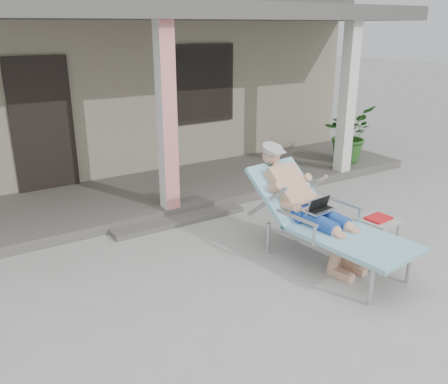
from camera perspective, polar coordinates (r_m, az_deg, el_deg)
ground at (r=5.44m, az=3.71°, el=-10.22°), size 60.00×60.00×0.00m
house at (r=10.73m, az=-17.26°, el=13.17°), size 10.40×5.40×3.30m
porch_deck at (r=7.81m, az=-9.18°, el=-0.33°), size 10.00×2.00×0.15m
porch_overhang at (r=7.31m, az=-10.20°, el=19.97°), size 10.00×2.30×2.85m
porch_step at (r=6.85m, az=-5.34°, el=-3.40°), size 2.00×0.30×0.07m
lounger at (r=5.62m, az=11.09°, el=0.06°), size 1.05×2.20×1.39m
side_table at (r=6.32m, az=18.04°, el=-3.42°), size 0.49×0.49×0.40m
potted_palm at (r=9.58m, az=14.70°, el=6.77°), size 1.22×1.16×1.07m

